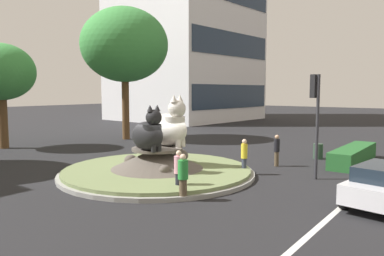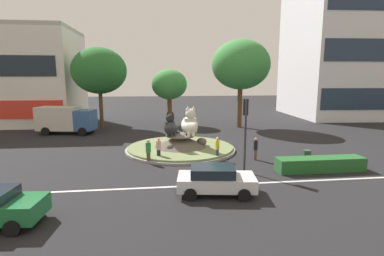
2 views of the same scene
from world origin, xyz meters
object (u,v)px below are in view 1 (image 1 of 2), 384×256
traffic_light_mast (315,106)px  cat_statue_black (149,134)px  office_tower (185,0)px  pedestrian_black_shirt (277,149)px  litter_bin (318,151)px  second_tree_near_tower (125,45)px  pedestrian_yellow_shirt (244,156)px  cat_statue_white (169,127)px  broadleaf_tree_behind_island (1,73)px  pedestrian_pink_shirt (179,171)px  pedestrian_green_shirt (183,176)px

traffic_light_mast → cat_statue_black: bearing=45.5°
office_tower → traffic_light_mast: bearing=-129.2°
pedestrian_black_shirt → litter_bin: size_ratio=1.88×
second_tree_near_tower → pedestrian_yellow_shirt: (-5.82, -14.32, -6.76)m
traffic_light_mast → pedestrian_black_shirt: (1.64, 2.54, -2.41)m
cat_statue_black → second_tree_near_tower: (9.11, 11.22, 5.62)m
litter_bin → cat_statue_white: bearing=149.7°
cat_statue_white → broadleaf_tree_behind_island: size_ratio=0.35×
broadleaf_tree_behind_island → pedestrian_black_shirt: 19.19m
office_tower → litter_bin: (-19.92, -25.40, -15.90)m
cat_statue_white → office_tower: office_tower is taller
cat_statue_white → pedestrian_pink_shirt: size_ratio=1.49×
pedestrian_pink_shirt → pedestrian_yellow_shirt: 4.38m
office_tower → litter_bin: office_tower is taller
broadleaf_tree_behind_island → pedestrian_yellow_shirt: size_ratio=4.21×
cat_statue_white → litter_bin: (8.01, -4.69, -1.78)m
office_tower → pedestrian_black_shirt: bearing=-130.1°
broadleaf_tree_behind_island → second_tree_near_tower: size_ratio=0.68×
cat_statue_black → litter_bin: bearing=74.9°
cat_statue_black → broadleaf_tree_behind_island: (0.53, 14.34, 3.18)m
traffic_light_mast → pedestrian_green_shirt: traffic_light_mast is taller
pedestrian_green_shirt → litter_bin: pedestrian_green_shirt is taller
cat_statue_black → pedestrian_black_shirt: size_ratio=1.24×
broadleaf_tree_behind_island → pedestrian_yellow_shirt: bearing=-81.0°
broadleaf_tree_behind_island → pedestrian_green_shirt: broadleaf_tree_behind_island is taller
cat_statue_white → traffic_light_mast: size_ratio=0.53×
pedestrian_yellow_shirt → cat_statue_black: bearing=-18.3°
pedestrian_yellow_shirt → pedestrian_green_shirt: size_ratio=0.99×
pedestrian_pink_shirt → pedestrian_yellow_shirt: pedestrian_yellow_shirt is taller
traffic_light_mast → broadleaf_tree_behind_island: bearing=19.9°
cat_statue_white → traffic_light_mast: bearing=22.9°
cat_statue_black → cat_statue_white: bearing=105.1°
broadleaf_tree_behind_island → litter_bin: size_ratio=8.06×
office_tower → pedestrian_green_shirt: bearing=-138.5°
pedestrian_pink_shirt → pedestrian_yellow_shirt: (4.35, -0.50, 0.04)m
cat_statue_black → second_tree_near_tower: second_tree_near_tower is taller
pedestrian_green_shirt → litter_bin: (11.40, -1.16, -0.46)m
office_tower → cat_statue_white: bearing=-139.7°
cat_statue_black → office_tower: 38.87m
office_tower → second_tree_near_tower: bearing=-151.0°
office_tower → pedestrian_pink_shirt: bearing=-138.8°
cat_statue_black → pedestrian_pink_shirt: cat_statue_black is taller
second_tree_near_tower → office_tower: bearing=25.2°
pedestrian_green_shirt → litter_bin: 11.47m
litter_bin → pedestrian_pink_shirt: bearing=169.6°
traffic_light_mast → second_tree_near_tower: (4.64, 17.26, 4.37)m
second_tree_near_tower → broadleaf_tree_behind_island: bearing=160.0°
cat_statue_white → litter_bin: size_ratio=2.80×
traffic_light_mast → office_tower: office_tower is taller
traffic_light_mast → cat_statue_white: bearing=33.9°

